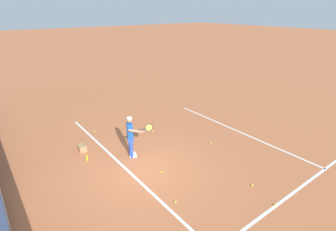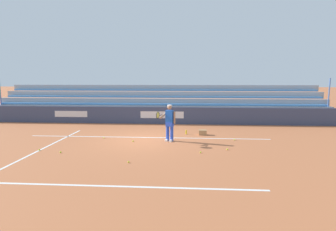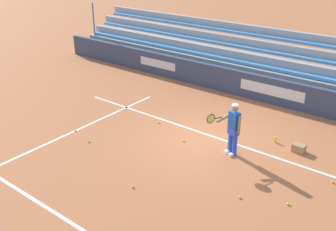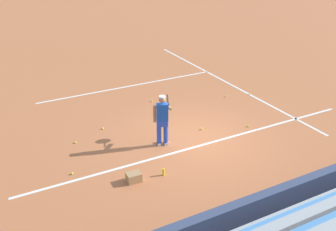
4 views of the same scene
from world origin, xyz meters
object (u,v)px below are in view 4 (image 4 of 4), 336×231
Objects in this scene: tennis_ball_midcourt at (152,101)px; ball_box_cardboard at (134,177)px; tennis_ball_on_baseline at (103,128)px; tennis_ball_toward_net at (76,142)px; tennis_player at (162,120)px; tennis_ball_near_player at (202,129)px; tennis_ball_far_left at (249,94)px; tennis_ball_stray_back at (248,126)px; tennis_ball_by_box at (226,96)px; tennis_ball_far_right at (72,174)px; water_bottle at (163,172)px.

ball_box_cardboard is at bearing -121.04° from tennis_ball_midcourt.
tennis_ball_on_baseline is at bearing -151.62° from tennis_ball_midcourt.
tennis_ball_midcourt is (3.71, 1.91, 0.00)m from tennis_ball_toward_net.
tennis_player reaches higher than tennis_ball_near_player.
ball_box_cardboard is 5.59m from tennis_ball_midcourt.
tennis_ball_far_left is (6.87, 3.49, -0.10)m from ball_box_cardboard.
tennis_ball_stray_back is (5.75, -1.75, 0.00)m from tennis_ball_toward_net.
tennis_ball_near_player is (1.68, 0.27, -0.86)m from tennis_player.
tennis_ball_by_box is (5.85, 3.75, -0.10)m from ball_box_cardboard.
tennis_ball_far_right is (-0.61, -1.74, 0.00)m from tennis_ball_toward_net.
ball_box_cardboard reaches higher than tennis_ball_near_player.
tennis_player is 3.23m from tennis_ball_far_right.
water_bottle is (0.56, -3.52, 0.08)m from tennis_ball_on_baseline.
tennis_player reaches higher than tennis_ball_far_right.
tennis_ball_toward_net is 1.00× the size of tennis_ball_far_right.
tennis_ball_far_right is at bearing -172.88° from tennis_ball_near_player.
tennis_ball_by_box is at bearing 28.69° from tennis_player.
tennis_ball_stray_back and tennis_ball_far_right have the same top height.
tennis_ball_by_box is at bearing 19.75° from tennis_ball_far_right.
tennis_ball_far_right is at bearing -164.21° from tennis_ball_far_left.
tennis_ball_far_left is 8.63m from tennis_ball_far_right.
ball_box_cardboard is 6.06× the size of tennis_ball_far_right.
water_bottle is (2.30, -1.27, 0.08)m from tennis_ball_far_right.
tennis_player is 1.94m from water_bottle.
tennis_ball_far_right is at bearing -139.78° from tennis_ball_midcourt.
tennis_ball_by_box is (0.92, 2.62, 0.00)m from tennis_ball_stray_back.
tennis_ball_far_left is 7.01m from water_bottle.
tennis_ball_near_player is 3.09m from tennis_ball_midcourt.
tennis_ball_stray_back is at bearing 12.97° from ball_box_cardboard.
ball_box_cardboard reaches higher than tennis_ball_far_left.
ball_box_cardboard is 6.06× the size of tennis_ball_near_player.
tennis_ball_far_right and tennis_ball_by_box have the same top height.
ball_box_cardboard reaches higher than tennis_ball_on_baseline.
tennis_ball_far_right and tennis_ball_on_baseline have the same top height.
tennis_ball_far_left is at bearing 15.79° from tennis_ball_far_right.
tennis_ball_midcourt is at bearing 67.67° from water_bottle.
water_bottle is (-4.06, -1.26, 0.08)m from tennis_ball_stray_back.
tennis_ball_far_right is (-4.32, -3.65, 0.00)m from tennis_ball_midcourt.
tennis_ball_stray_back is 5.15m from tennis_ball_on_baseline.
tennis_ball_near_player and tennis_ball_midcourt have the same top height.
tennis_ball_on_baseline is at bearing 24.56° from tennis_ball_toward_net.
ball_box_cardboard is 1.82× the size of water_bottle.
tennis_ball_toward_net is 1.00× the size of tennis_ball_near_player.
ball_box_cardboard is 3.00m from tennis_ball_toward_net.
tennis_ball_toward_net is 1.84m from tennis_ball_far_right.
tennis_ball_near_player is 1.00× the size of tennis_ball_by_box.
tennis_ball_stray_back is 3.06m from tennis_ball_far_left.
tennis_player is 2.34m from ball_box_cardboard.
tennis_ball_near_player is 1.00× the size of tennis_ball_far_left.
tennis_ball_near_player is at bearing -28.65° from tennis_ball_on_baseline.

